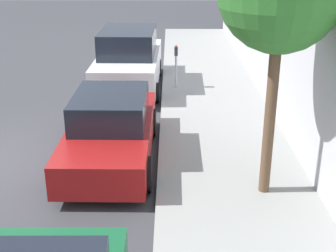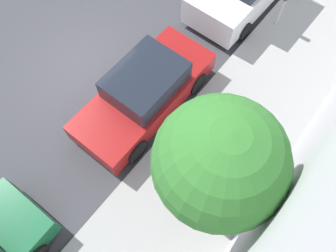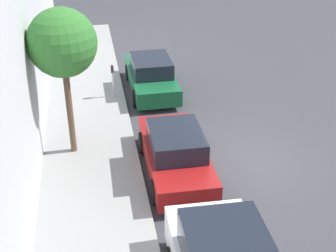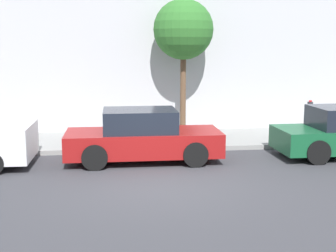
% 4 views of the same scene
% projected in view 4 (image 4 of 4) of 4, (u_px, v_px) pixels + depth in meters
% --- Properties ---
extents(ground_plane, '(60.00, 60.00, 0.00)m').
position_uv_depth(ground_plane, '(157.00, 185.00, 11.44)').
color(ground_plane, '#38383D').
extents(sidewalk, '(3.12, 32.00, 0.15)m').
position_uv_depth(sidewalk, '(143.00, 141.00, 16.37)').
color(sidewalk, gray).
rests_on(sidewalk, ground_plane).
extents(parked_sedan_second, '(1.92, 4.52, 1.54)m').
position_uv_depth(parked_sedan_second, '(142.00, 137.00, 13.67)').
color(parked_sedan_second, maroon).
rests_on(parked_sedan_second, ground_plane).
extents(parking_meter_near, '(0.11, 0.15, 1.40)m').
position_uv_depth(parking_meter_near, '(310.00, 116.00, 15.80)').
color(parking_meter_near, '#ADADB2').
rests_on(parking_meter_near, sidewalk).
extents(street_tree, '(2.12, 2.12, 4.83)m').
position_uv_depth(street_tree, '(183.00, 30.00, 16.43)').
color(street_tree, brown).
rests_on(street_tree, sidewalk).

